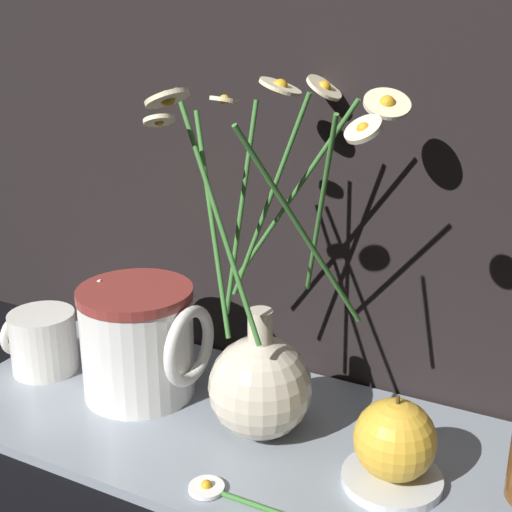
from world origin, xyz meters
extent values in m
plane|color=black|center=(0.00, 0.00, 0.00)|extent=(6.00, 6.00, 0.00)
cube|color=gray|center=(0.00, 0.00, 0.01)|extent=(0.75, 0.30, 0.01)
sphere|color=beige|center=(0.01, 0.00, 0.07)|extent=(0.11, 0.11, 0.11)
cylinder|color=beige|center=(0.01, 0.00, 0.14)|extent=(0.03, 0.03, 0.05)
cylinder|color=#3D7A33|center=(0.07, -0.04, 0.27)|extent=(0.08, 0.13, 0.21)
cylinder|color=beige|center=(0.14, -0.07, 0.37)|extent=(0.04, 0.04, 0.02)
sphere|color=gold|center=(0.14, -0.07, 0.37)|extent=(0.01, 0.01, 0.01)
cylinder|color=#3D7A33|center=(-0.01, 0.00, 0.27)|extent=(0.02, 0.05, 0.22)
cylinder|color=beige|center=(-0.04, 0.01, 0.38)|extent=(0.04, 0.04, 0.01)
sphere|color=gold|center=(-0.04, 0.01, 0.38)|extent=(0.01, 0.01, 0.01)
cylinder|color=#3D7A33|center=(-0.01, -0.06, 0.28)|extent=(0.11, 0.04, 0.23)
cylinder|color=beige|center=(-0.02, -0.11, 0.39)|extent=(0.05, 0.05, 0.02)
sphere|color=gold|center=(-0.02, -0.11, 0.39)|extent=(0.01, 0.01, 0.01)
cylinder|color=#3D7A33|center=(0.06, 0.03, 0.27)|extent=(0.07, 0.11, 0.22)
cylinder|color=beige|center=(0.11, 0.06, 0.37)|extent=(0.06, 0.06, 0.03)
sphere|color=gold|center=(0.11, 0.06, 0.37)|extent=(0.02, 0.02, 0.02)
cylinder|color=#3D7A33|center=(0.01, 0.07, 0.27)|extent=(0.15, 0.01, 0.22)
cylinder|color=beige|center=(0.02, 0.14, 0.38)|extent=(0.04, 0.05, 0.03)
sphere|color=gold|center=(0.02, 0.14, 0.38)|extent=(0.02, 0.02, 0.02)
cylinder|color=#3D7A33|center=(0.00, 0.03, 0.27)|extent=(0.08, 0.02, 0.22)
cylinder|color=beige|center=(-0.01, 0.07, 0.38)|extent=(0.05, 0.05, 0.02)
sphere|color=gold|center=(-0.01, 0.07, 0.38)|extent=(0.02, 0.02, 0.02)
cylinder|color=#3D7A33|center=(-0.03, -0.04, 0.26)|extent=(0.08, 0.07, 0.21)
cylinder|color=beige|center=(-0.06, -0.08, 0.37)|extent=(0.04, 0.04, 0.02)
sphere|color=gold|center=(-0.06, -0.08, 0.37)|extent=(0.01, 0.01, 0.01)
cylinder|color=silver|center=(-0.31, 0.00, 0.05)|extent=(0.08, 0.08, 0.08)
torus|color=silver|center=(-0.36, 0.00, 0.05)|extent=(0.01, 0.05, 0.05)
cylinder|color=white|center=(-0.16, 0.01, 0.08)|extent=(0.14, 0.14, 0.14)
cylinder|color=maroon|center=(-0.16, 0.01, 0.14)|extent=(0.14, 0.14, 0.01)
torus|color=white|center=(-0.09, 0.01, 0.09)|extent=(0.01, 0.10, 0.10)
cone|color=white|center=(-0.22, 0.01, 0.14)|extent=(0.05, 0.04, 0.04)
cylinder|color=silver|center=(0.17, -0.02, 0.02)|extent=(0.10, 0.10, 0.01)
sphere|color=gold|center=(0.17, -0.02, 0.06)|extent=(0.08, 0.08, 0.08)
cylinder|color=#4C3819|center=(0.17, -0.02, 0.11)|extent=(0.00, 0.00, 0.01)
cylinder|color=#3D7A33|center=(0.06, -0.11, 0.01)|extent=(0.10, 0.01, 0.01)
cylinder|color=white|center=(0.01, -0.11, 0.01)|extent=(0.04, 0.04, 0.00)
sphere|color=gold|center=(0.01, -0.11, 0.02)|extent=(0.01, 0.01, 0.01)
camera|label=1|loc=(0.32, -0.61, 0.47)|focal=50.00mm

